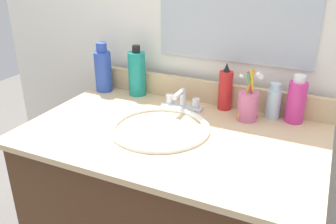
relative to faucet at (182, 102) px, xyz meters
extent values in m
cube|color=#D1B284|center=(0.05, -0.20, -0.04)|extent=(1.00, 0.62, 0.02)
cube|color=#D1B284|center=(0.05, 0.10, 0.02)|extent=(1.00, 0.02, 0.09)
cube|color=white|center=(0.05, 0.17, -0.19)|extent=(2.10, 0.04, 1.30)
torus|color=white|center=(0.00, -0.19, -0.02)|extent=(0.35, 0.35, 0.02)
ellipsoid|color=white|center=(0.00, -0.19, -0.07)|extent=(0.30, 0.30, 0.11)
cylinder|color=#B2B5BA|center=(0.00, -0.19, -0.10)|extent=(0.04, 0.04, 0.01)
cube|color=silver|center=(0.00, 0.01, -0.02)|extent=(0.16, 0.05, 0.01)
cylinder|color=silver|center=(0.00, 0.01, 0.01)|extent=(0.02, 0.02, 0.06)
cylinder|color=silver|center=(0.00, -0.03, 0.04)|extent=(0.02, 0.09, 0.02)
cylinder|color=silver|center=(-0.06, 0.01, 0.00)|extent=(0.03, 0.03, 0.04)
cylinder|color=silver|center=(0.05, 0.01, 0.00)|extent=(0.03, 0.03, 0.04)
cylinder|color=red|center=(0.15, 0.07, 0.05)|extent=(0.05, 0.05, 0.15)
cone|color=black|center=(0.15, 0.07, 0.14)|extent=(0.03, 0.03, 0.03)
cylinder|color=silver|center=(0.33, 0.07, 0.03)|extent=(0.05, 0.05, 0.11)
cylinder|color=silver|center=(0.33, 0.07, 0.09)|extent=(0.04, 0.04, 0.03)
cylinder|color=#2D4CB2|center=(-0.39, 0.04, 0.06)|extent=(0.07, 0.07, 0.17)
cylinder|color=#2D4CB2|center=(-0.39, 0.04, 0.16)|extent=(0.04, 0.04, 0.04)
cylinder|color=teal|center=(-0.23, 0.06, 0.06)|extent=(0.07, 0.07, 0.18)
cylinder|color=black|center=(-0.23, 0.06, 0.17)|extent=(0.03, 0.03, 0.03)
cylinder|color=#D8338C|center=(0.41, 0.06, 0.05)|extent=(0.06, 0.06, 0.15)
cylinder|color=white|center=(0.41, 0.06, 0.13)|extent=(0.04, 0.04, 0.03)
cylinder|color=#D16693|center=(0.25, 0.01, 0.02)|extent=(0.07, 0.07, 0.10)
cylinder|color=#D8333F|center=(0.26, 0.01, 0.07)|extent=(0.06, 0.01, 0.17)
cube|color=white|center=(0.29, 0.01, 0.14)|extent=(0.01, 0.02, 0.01)
cylinder|color=orange|center=(0.24, 0.00, 0.07)|extent=(0.04, 0.05, 0.18)
cube|color=white|center=(0.23, -0.02, 0.14)|extent=(0.01, 0.02, 0.01)
cylinder|color=green|center=(0.26, 0.02, 0.07)|extent=(0.04, 0.05, 0.16)
cube|color=white|center=(0.28, 0.04, 0.13)|extent=(0.01, 0.02, 0.01)
cylinder|color=yellow|center=(0.26, 0.01, 0.07)|extent=(0.03, 0.01, 0.18)
cube|color=white|center=(0.28, 0.01, 0.15)|extent=(0.01, 0.02, 0.01)
camera|label=1|loc=(0.49, -1.18, 0.52)|focal=38.37mm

